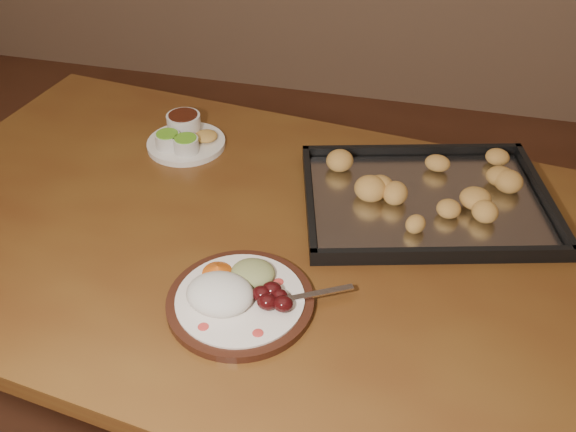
# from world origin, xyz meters

# --- Properties ---
(ground) EXTENTS (4.00, 4.00, 0.00)m
(ground) POSITION_xyz_m (0.00, 0.00, 0.00)
(ground) COLOR brown
(ground) RESTS_ON ground
(dining_table) EXTENTS (1.60, 1.07, 0.75)m
(dining_table) POSITION_xyz_m (0.23, -0.02, 0.65)
(dining_table) COLOR brown
(dining_table) RESTS_ON ground
(dinner_plate) EXTENTS (0.31, 0.25, 0.06)m
(dinner_plate) POSITION_xyz_m (0.25, -0.21, 0.77)
(dinner_plate) COLOR #33170E
(dinner_plate) RESTS_ON dining_table
(condiment_saucer) EXTENTS (0.18, 0.18, 0.06)m
(condiment_saucer) POSITION_xyz_m (-0.02, 0.24, 0.77)
(condiment_saucer) COLOR silver
(condiment_saucer) RESTS_ON dining_table
(baking_tray) EXTENTS (0.56, 0.47, 0.05)m
(baking_tray) POSITION_xyz_m (0.54, 0.15, 0.77)
(baking_tray) COLOR black
(baking_tray) RESTS_ON dining_table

